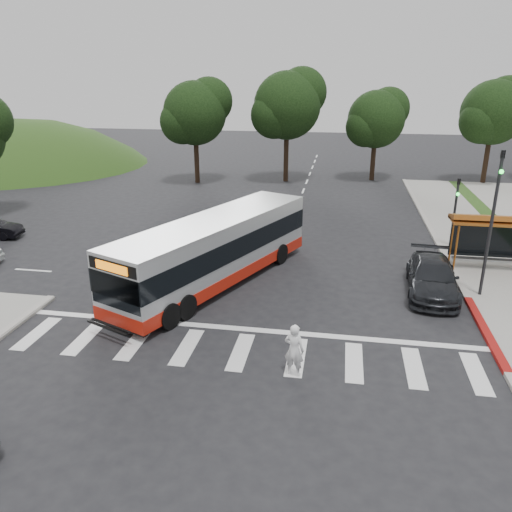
# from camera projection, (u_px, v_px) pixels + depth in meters

# --- Properties ---
(ground) EXTENTS (140.00, 140.00, 0.00)m
(ground) POSITION_uv_depth(u_px,v_px,m) (263.00, 295.00, 22.51)
(ground) COLOR black
(ground) RESTS_ON ground
(sidewalk_east) EXTENTS (4.00, 40.00, 0.12)m
(sidewalk_east) POSITION_uv_depth(u_px,v_px,m) (477.00, 250.00, 28.13)
(sidewalk_east) COLOR gray
(sidewalk_east) RESTS_ON ground
(curb_east) EXTENTS (0.30, 40.00, 0.15)m
(curb_east) POSITION_uv_depth(u_px,v_px,m) (440.00, 248.00, 28.44)
(curb_east) COLOR #9E9991
(curb_east) RESTS_ON ground
(curb_east_red) EXTENTS (0.32, 6.00, 0.15)m
(curb_east_red) POSITION_uv_depth(u_px,v_px,m) (485.00, 331.00, 19.18)
(curb_east_red) COLOR maroon
(curb_east_red) RESTS_ON ground
(hillside_nw) EXTENTS (44.00, 44.00, 10.00)m
(hillside_nw) POSITION_uv_depth(u_px,v_px,m) (22.00, 165.00, 55.45)
(hillside_nw) COLOR #223C13
(hillside_nw) RESTS_ON ground
(crosswalk_ladder) EXTENTS (18.00, 2.60, 0.01)m
(crosswalk_ladder) POSITION_uv_depth(u_px,v_px,m) (241.00, 352.00, 17.87)
(crosswalk_ladder) COLOR silver
(crosswalk_ladder) RESTS_ON ground
(bus_shelter) EXTENTS (4.20, 1.60, 2.86)m
(bus_shelter) POSITION_uv_depth(u_px,v_px,m) (494.00, 225.00, 24.70)
(bus_shelter) COLOR #A6571B
(bus_shelter) RESTS_ON sidewalk_east
(traffic_signal_ne_tall) EXTENTS (0.18, 0.37, 6.50)m
(traffic_signal_ne_tall) POSITION_uv_depth(u_px,v_px,m) (493.00, 213.00, 21.03)
(traffic_signal_ne_tall) COLOR black
(traffic_signal_ne_tall) RESTS_ON ground
(traffic_signal_ne_short) EXTENTS (0.18, 0.37, 4.00)m
(traffic_signal_ne_short) POSITION_uv_depth(u_px,v_px,m) (456.00, 205.00, 27.99)
(traffic_signal_ne_short) COLOR black
(traffic_signal_ne_short) RESTS_ON ground
(tree_ne_a) EXTENTS (6.16, 5.74, 9.30)m
(tree_ne_a) POSITION_uv_depth(u_px,v_px,m) (494.00, 111.00, 43.75)
(tree_ne_a) COLOR black
(tree_ne_a) RESTS_ON parking_lot
(tree_north_a) EXTENTS (6.60, 6.15, 10.17)m
(tree_north_a) POSITION_uv_depth(u_px,v_px,m) (288.00, 104.00, 44.61)
(tree_north_a) COLOR black
(tree_north_a) RESTS_ON ground
(tree_north_b) EXTENTS (5.72, 5.33, 8.43)m
(tree_north_b) POSITION_uv_depth(u_px,v_px,m) (377.00, 118.00, 45.60)
(tree_north_b) COLOR black
(tree_north_b) RESTS_ON ground
(tree_north_c) EXTENTS (6.16, 5.74, 9.30)m
(tree_north_c) POSITION_uv_depth(u_px,v_px,m) (196.00, 112.00, 44.26)
(tree_north_c) COLOR black
(tree_north_c) RESTS_ON ground
(transit_bus) EXTENTS (7.24, 12.32, 3.17)m
(transit_bus) POSITION_uv_depth(u_px,v_px,m) (215.00, 251.00, 23.33)
(transit_bus) COLOR #AAACAE
(transit_bus) RESTS_ON ground
(pedestrian) EXTENTS (0.77, 0.61, 1.84)m
(pedestrian) POSITION_uv_depth(u_px,v_px,m) (294.00, 350.00, 16.22)
(pedestrian) COLOR white
(pedestrian) RESTS_ON ground
(dark_sedan) EXTENTS (2.53, 5.40, 1.52)m
(dark_sedan) POSITION_uv_depth(u_px,v_px,m) (432.00, 277.00, 22.51)
(dark_sedan) COLOR black
(dark_sedan) RESTS_ON ground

